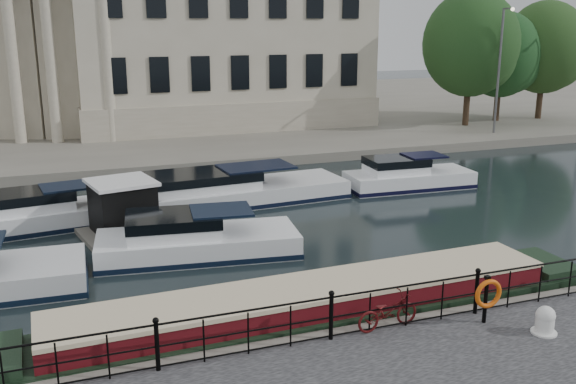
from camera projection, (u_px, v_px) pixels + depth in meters
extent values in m
plane|color=black|center=(296.00, 320.00, 17.14)|extent=(160.00, 160.00, 0.00)
cube|color=#6B665B|center=(126.00, 116.00, 52.45)|extent=(120.00, 42.00, 0.55)
cylinder|color=black|center=(157.00, 347.00, 13.48)|extent=(0.10, 0.10, 1.10)
sphere|color=black|center=(156.00, 321.00, 13.33)|extent=(0.14, 0.14, 0.14)
cylinder|color=black|center=(331.00, 317.00, 14.82)|extent=(0.10, 0.10, 1.10)
sphere|color=black|center=(332.00, 293.00, 14.66)|extent=(0.14, 0.14, 0.14)
cylinder|color=black|center=(476.00, 293.00, 16.15)|extent=(0.10, 0.10, 1.10)
sphere|color=black|center=(478.00, 271.00, 16.00)|extent=(0.14, 0.14, 0.14)
cylinder|color=black|center=(331.00, 297.00, 14.69)|extent=(24.00, 0.05, 0.05)
cylinder|color=black|center=(331.00, 317.00, 14.82)|extent=(24.00, 0.04, 0.04)
cylinder|color=black|center=(331.00, 336.00, 14.94)|extent=(24.00, 0.04, 0.04)
cube|color=#ADA38C|center=(213.00, 24.00, 47.14)|extent=(20.00, 14.00, 14.00)
cube|color=#9E937F|center=(215.00, 106.00, 48.68)|extent=(20.30, 14.30, 2.00)
cube|color=#ADA38C|center=(85.00, 49.00, 40.81)|extent=(5.73, 4.06, 11.00)
cylinder|color=#ADA38C|center=(107.00, 61.00, 38.71)|extent=(0.70, 0.70, 9.80)
cylinder|color=#ADA38C|center=(51.00, 61.00, 38.29)|extent=(0.70, 0.70, 9.80)
cube|color=#ADA38C|center=(2.00, 49.00, 40.44)|extent=(5.90, 4.56, 11.00)
cylinder|color=#ADA38C|center=(13.00, 61.00, 38.13)|extent=(0.70, 0.70, 9.80)
cylinder|color=#59595B|center=(499.00, 72.00, 41.91)|extent=(0.16, 0.16, 8.00)
sphere|color=#FFF2CC|center=(513.00, 9.00, 40.13)|extent=(0.24, 0.24, 0.24)
imported|color=#490D0E|center=(388.00, 311.00, 15.38)|extent=(1.71, 0.74, 0.87)
cylinder|color=silver|center=(545.00, 324.00, 15.19)|extent=(0.43, 0.43, 0.46)
sphere|color=silver|center=(546.00, 315.00, 15.13)|extent=(0.46, 0.46, 0.46)
cylinder|color=silver|center=(544.00, 332.00, 15.24)|extent=(0.61, 0.61, 0.04)
cylinder|color=black|center=(486.00, 300.00, 15.64)|extent=(0.10, 0.10, 1.19)
cube|color=black|center=(488.00, 277.00, 15.49)|extent=(0.12, 0.12, 0.08)
torus|color=#D9530B|center=(488.00, 294.00, 15.52)|extent=(0.75, 0.12, 0.75)
cube|color=black|center=(311.00, 325.00, 16.64)|extent=(16.71, 2.67, 1.00)
cube|color=#500B11|center=(311.00, 302.00, 16.47)|extent=(13.37, 2.24, 0.78)
cube|color=beige|center=(311.00, 287.00, 16.37)|extent=(13.37, 2.31, 0.11)
cube|color=#6B665B|center=(125.00, 234.00, 23.93)|extent=(3.51, 3.11, 0.26)
cube|color=black|center=(123.00, 207.00, 23.66)|extent=(2.41, 2.41, 1.84)
cube|color=white|center=(121.00, 182.00, 23.42)|extent=(2.65, 2.65, 0.12)
cube|color=white|center=(199.00, 250.00, 21.84)|extent=(7.00, 3.37, 1.20)
cube|color=black|center=(199.00, 252.00, 21.86)|extent=(7.07, 3.41, 0.18)
cube|color=white|center=(173.00, 228.00, 21.45)|extent=(3.27, 2.44, 0.90)
cube|color=black|center=(221.00, 210.00, 21.67)|extent=(2.23, 2.01, 0.08)
cube|color=white|center=(51.00, 222.00, 24.87)|extent=(8.46, 3.31, 1.20)
cube|color=black|center=(51.00, 224.00, 24.89)|extent=(8.55, 3.35, 0.18)
cube|color=white|center=(21.00, 204.00, 24.22)|extent=(3.91, 2.34, 0.90)
cube|color=black|center=(74.00, 186.00, 24.97)|extent=(2.65, 1.91, 0.08)
cube|color=silver|center=(230.00, 199.00, 28.11)|extent=(10.72, 3.66, 1.20)
cube|color=black|center=(230.00, 201.00, 28.13)|extent=(10.83, 3.69, 0.18)
cube|color=silver|center=(201.00, 183.00, 27.39)|extent=(4.90, 2.72, 0.90)
cube|color=black|center=(256.00, 166.00, 28.27)|extent=(3.30, 2.26, 0.08)
cube|color=white|center=(409.00, 184.00, 30.78)|extent=(6.17, 2.56, 1.20)
cube|color=black|center=(409.00, 185.00, 30.80)|extent=(6.23, 2.59, 0.18)
cube|color=white|center=(396.00, 167.00, 30.35)|extent=(2.82, 1.98, 0.90)
cube|color=black|center=(424.00, 155.00, 30.64)|extent=(1.90, 1.67, 0.08)
cylinder|color=black|center=(467.00, 104.00, 45.73)|extent=(0.44, 0.44, 3.08)
ellipsoid|color=#183D13|center=(471.00, 44.00, 44.66)|extent=(6.68, 6.68, 7.38)
sphere|color=#183D13|center=(481.00, 57.00, 44.72)|extent=(4.92, 4.92, 4.92)
cylinder|color=black|center=(497.00, 103.00, 47.96)|extent=(0.44, 0.44, 2.62)
ellipsoid|color=#133B14|center=(501.00, 55.00, 47.05)|extent=(5.69, 5.69, 6.29)
sphere|color=#133B14|center=(510.00, 65.00, 47.07)|extent=(4.19, 4.19, 4.19)
cylinder|color=black|center=(540.00, 100.00, 49.01)|extent=(0.44, 0.44, 2.88)
ellipsoid|color=#1E4014|center=(545.00, 47.00, 48.01)|extent=(6.25, 6.25, 6.91)
sphere|color=#1E4014|center=(554.00, 59.00, 48.06)|extent=(4.60, 4.60, 4.60)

